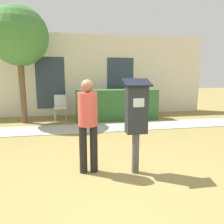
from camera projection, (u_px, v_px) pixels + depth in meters
The scene contains 9 objects.
ground_plane at pixel (118, 188), 3.22m from camera, with size 40.00×40.00×0.00m, color olive.
sidewalk at pixel (93, 128), 6.74m from camera, with size 12.00×1.10×0.02m.
building_facade at pixel (86, 75), 8.86m from camera, with size 10.00×0.26×3.20m.
parking_meter at pixel (136, 114), 3.57m from camera, with size 0.44×0.31×1.59m.
person_standing at pixel (88, 119), 3.60m from camera, with size 0.32×0.32×1.58m.
outdoor_chair_left at pixel (60, 105), 7.99m from camera, with size 0.44×0.44×0.90m.
outdoor_chair_middle at pixel (86, 104), 8.28m from camera, with size 0.44×0.44×0.90m.
hedge_row at pixel (117, 105), 7.90m from camera, with size 2.95×0.60×1.10m.
tree at pixel (19, 37), 7.03m from camera, with size 1.90×1.90×3.82m.
Camera 1 is at (-0.64, -2.91, 1.67)m, focal length 35.00 mm.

